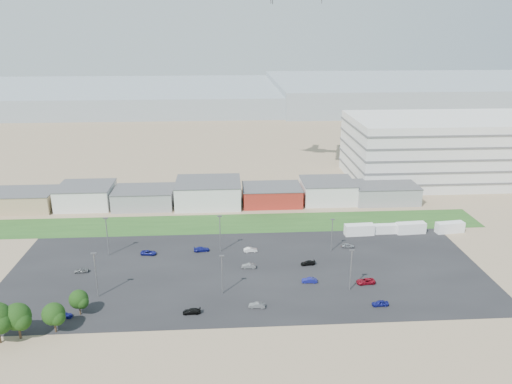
{
  "coord_description": "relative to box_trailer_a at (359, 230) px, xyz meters",
  "views": [
    {
      "loc": [
        0.08,
        -93.49,
        59.23
      ],
      "look_at": [
        7.45,
        22.0,
        20.41
      ],
      "focal_mm": 35.0,
      "sensor_mm": 36.0,
      "label": 1
    }
  ],
  "objects": [
    {
      "name": "parked_car_12",
      "position": [
        -18.34,
        -18.48,
        -1.08
      ],
      "size": [
        3.96,
        2.01,
        1.1
      ],
      "primitive_type": "imported",
      "rotation": [
        0.0,
        0.0,
        -1.44
      ],
      "color": "black",
      "rests_on": "ground"
    },
    {
      "name": "lightpole_front_m",
      "position": [
        -40.52,
        -31.64,
        3.23
      ],
      "size": [
        1.14,
        0.48,
        9.7
      ],
      "primitive_type": null,
      "color": "slate",
      "rests_on": "ground"
    },
    {
      "name": "box_trailer_c",
      "position": [
        15.75,
        0.36,
        0.0
      ],
      "size": [
        8.86,
        3.34,
        3.26
      ],
      "primitive_type": null,
      "rotation": [
        0.0,
        0.0,
        0.07
      ],
      "color": "silver",
      "rests_on": "ground"
    },
    {
      "name": "box_trailer_a",
      "position": [
        0.0,
        0.0,
        0.0
      ],
      "size": [
        8.8,
        3.14,
        3.25
      ],
      "primitive_type": null,
      "rotation": [
        0.0,
        0.0,
        0.05
      ],
      "color": "silver",
      "rests_on": "ground"
    },
    {
      "name": "lightpole_front_r",
      "position": [
        -10.64,
        -31.92,
        3.53
      ],
      "size": [
        1.21,
        0.51,
        10.31
      ],
      "primitive_type": null,
      "color": "slate",
      "rests_on": "ground"
    },
    {
      "name": "building_row",
      "position": [
        -56.35,
        30.18,
        2.37
      ],
      "size": [
        170.0,
        20.0,
        8.0
      ],
      "primitive_type": null,
      "color": "silver",
      "rests_on": "ground"
    },
    {
      "name": "parked_car_2",
      "position": [
        -5.56,
        -39.26,
        -1.0
      ],
      "size": [
        3.71,
        1.54,
        1.25
      ],
      "primitive_type": "imported",
      "rotation": [
        0.0,
        0.0,
        -1.55
      ],
      "color": "navy",
      "rests_on": "ground"
    },
    {
      "name": "parking_lot",
      "position": [
        -34.35,
        -20.82,
        -1.62
      ],
      "size": [
        120.0,
        50.0,
        0.01
      ],
      "primitive_type": "cube",
      "color": "black",
      "rests_on": "ground"
    },
    {
      "name": "tree_mid",
      "position": [
        -80.72,
        -46.57,
        2.7
      ],
      "size": [
        5.77,
        5.77,
        8.66
      ],
      "primitive_type": null,
      "color": "black",
      "rests_on": "ground"
    },
    {
      "name": "parked_car_9",
      "position": [
        -60.57,
        -9.7,
        -1.04
      ],
      "size": [
        4.46,
        2.5,
        1.18
      ],
      "primitive_type": "imported",
      "rotation": [
        0.0,
        0.0,
        1.44
      ],
      "color": "navy",
      "rests_on": "ground"
    },
    {
      "name": "lightpole_back_m",
      "position": [
        -41.08,
        -8.9,
        3.63
      ],
      "size": [
        1.24,
        0.52,
        10.52
      ],
      "primitive_type": null,
      "color": "slate",
      "rests_on": "ground"
    },
    {
      "name": "parked_car_6",
      "position": [
        -46.26,
        -8.45,
        -1.0
      ],
      "size": [
        4.47,
        2.26,
        1.24
      ],
      "primitive_type": "imported",
      "rotation": [
        0.0,
        0.0,
        1.69
      ],
      "color": "navy",
      "rests_on": "ground"
    },
    {
      "name": "parked_car_8",
      "position": [
        -5.44,
        -8.62,
        -1.03
      ],
      "size": [
        3.64,
        1.84,
        1.19
      ],
      "primitive_type": "imported",
      "rotation": [
        0.0,
        0.0,
        1.44
      ],
      "color": "#A5A5AA",
      "rests_on": "ground"
    },
    {
      "name": "ground",
      "position": [
        -39.35,
        -40.82,
        -1.63
      ],
      "size": [
        700.0,
        700.0,
        0.0
      ],
      "primitive_type": "plane",
      "color": "#857054",
      "rests_on": "ground"
    },
    {
      "name": "hills_backdrop",
      "position": [
        0.65,
        274.18,
        2.87
      ],
      "size": [
        700.0,
        200.0,
        9.0
      ],
      "primitive_type": null,
      "color": "gray",
      "rests_on": "ground"
    },
    {
      "name": "tree_right",
      "position": [
        -74.35,
        -44.83,
        2.05
      ],
      "size": [
        4.9,
        4.9,
        7.34
      ],
      "primitive_type": null,
      "color": "black",
      "rests_on": "ground"
    },
    {
      "name": "parked_car_3",
      "position": [
        -47.17,
        -39.75,
        -1.06
      ],
      "size": [
        3.92,
        1.66,
        1.13
      ],
      "primitive_type": "imported",
      "rotation": [
        0.0,
        0.0,
        -1.55
      ],
      "color": "black",
      "rests_on": "ground"
    },
    {
      "name": "parked_car_7",
      "position": [
        -33.78,
        -19.3,
        -1.02
      ],
      "size": [
        3.79,
        1.69,
        1.21
      ],
      "primitive_type": "imported",
      "rotation": [
        0.0,
        0.0,
        -1.69
      ],
      "color": "#595B5E",
      "rests_on": "ground"
    },
    {
      "name": "parked_car_13",
      "position": [
        -32.93,
        -38.26,
        -1.03
      ],
      "size": [
        3.75,
        1.72,
        1.19
      ],
      "primitive_type": "imported",
      "rotation": [
        0.0,
        0.0,
        -1.7
      ],
      "color": "#595B5E",
      "rests_on": "ground"
    },
    {
      "name": "lightpole_front_l",
      "position": [
        -69.02,
        -31.22,
        3.86
      ],
      "size": [
        1.29,
        0.54,
        10.98
      ],
      "primitive_type": null,
      "color": "slate",
      "rests_on": "ground"
    },
    {
      "name": "grass_strip",
      "position": [
        -39.35,
        11.18,
        -1.62
      ],
      "size": [
        160.0,
        16.0,
        0.02
      ],
      "primitive_type": "cube",
      "color": "#244D1D",
      "rests_on": "ground"
    },
    {
      "name": "parked_car_1",
      "position": [
        -19.51,
        -27.83,
        -1.01
      ],
      "size": [
        3.83,
        1.57,
        1.23
      ],
      "primitive_type": "imported",
      "rotation": [
        0.0,
        0.0,
        -1.64
      ],
      "color": "navy",
      "rests_on": "ground"
    },
    {
      "name": "parked_car_10",
      "position": [
        -74.43,
        -39.47,
        -1.07
      ],
      "size": [
        4.02,
        1.99,
        1.12
      ],
      "primitive_type": "imported",
      "rotation": [
        0.0,
        0.0,
        1.46
      ],
      "color": "navy",
      "rests_on": "ground"
    },
    {
      "name": "parked_car_11",
      "position": [
        -32.82,
        -9.69,
        -1.01
      ],
      "size": [
        3.82,
        1.58,
        1.23
      ],
      "primitive_type": "imported",
      "rotation": [
        0.0,
        0.0,
        1.65
      ],
      "color": "silver",
      "rests_on": "ground"
    },
    {
      "name": "parked_car_5",
      "position": [
        -76.05,
        -19.04,
        -1.04
      ],
      "size": [
        3.55,
        1.66,
        1.17
      ],
      "primitive_type": "imported",
      "rotation": [
        0.0,
        0.0,
        -1.49
      ],
      "color": "#595B5E",
      "rests_on": "ground"
    },
    {
      "name": "lightpole_back_l",
      "position": [
        -71.24,
        -9.2,
        3.79
      ],
      "size": [
        1.27,
        0.53,
        10.84
      ],
      "primitive_type": null,
      "color": "slate",
      "rests_on": "ground"
    },
    {
      "name": "parking_garage",
      "position": [
        50.65,
        54.18,
        10.87
      ],
      "size": [
        80.0,
        40.0,
        25.0
      ],
      "primitive_type": "cube",
      "color": "silver",
      "rests_on": "ground"
    },
    {
      "name": "box_trailer_b",
      "position": [
        8.06,
        0.78,
        -0.27
      ],
      "size": [
        7.31,
        2.51,
        2.72
      ],
      "primitive_type": null,
      "rotation": [
        0.0,
        0.0,
        0.03
      ],
      "color": "silver",
      "rests_on": "ground"
    },
    {
      "name": "tree_near",
      "position": [
        -71.12,
        -38.57,
        1.64
      ],
      "size": [
        4.35,
        4.35,
        6.52
      ],
      "primitive_type": null,
      "color": "black",
      "rests_on": "ground"
    },
    {
      "name": "box_trailer_d",
      "position": [
        27.65,
        0.15,
        -0.04
      ],
      "size": [
        8.74,
        3.64,
        3.18
      ],
      "primitive_type": null,
      "rotation": [
        0.0,
        0.0,
        0.12
      ],
      "color": "silver",
      "rests_on": "ground"
    },
    {
      "name": "parked_car_0",
      "position": [
        -6.06,
        -29.2,
        -0.99
      ],
      "size": [
        4.74,
        2.49,
        1.27
      ],
      "primitive_type": "imported",
      "rotation": [
        0.0,
        0.0,
        -1.48
      ],
      "color": "maroon",
      "rests_on": "ground"
    },
    {
      "name": "lightpole_back_r",
      "position": [
        -10.55,
        -10.44,
        3.08
      ],
      "size": [
        1.11,
        0.46,
        9.42
      ],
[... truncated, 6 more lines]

